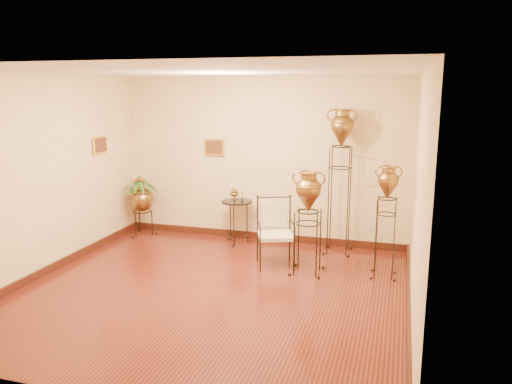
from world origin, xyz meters
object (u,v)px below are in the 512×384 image
(amphora_mid, at_px, (386,221))
(planter_urn, at_px, (141,197))
(armchair, at_px, (276,233))
(amphora_tall, at_px, (340,180))
(side_table, at_px, (237,221))

(amphora_mid, relative_size, planter_urn, 1.27)
(armchair, bearing_deg, planter_urn, 140.35)
(armchair, bearing_deg, amphora_tall, 26.91)
(planter_urn, bearing_deg, armchair, -18.43)
(planter_urn, distance_m, side_table, 1.84)
(amphora_mid, distance_m, planter_urn, 4.38)
(planter_urn, distance_m, armchair, 2.87)
(planter_urn, bearing_deg, side_table, 0.03)
(amphora_tall, relative_size, armchair, 2.28)
(amphora_mid, distance_m, side_table, 2.66)
(armchair, bearing_deg, amphora_mid, -20.10)
(amphora_tall, distance_m, amphora_mid, 1.22)
(planter_urn, relative_size, armchair, 1.24)
(amphora_mid, relative_size, armchair, 1.56)
(amphora_mid, height_order, planter_urn, amphora_mid)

